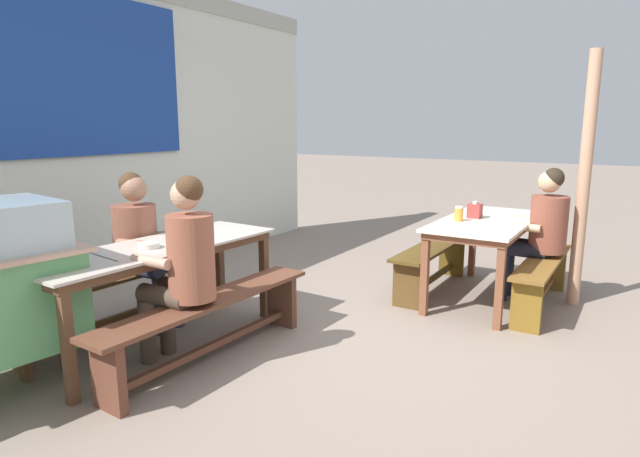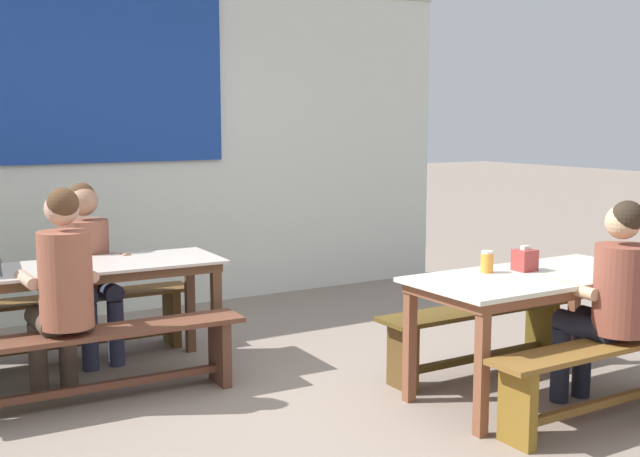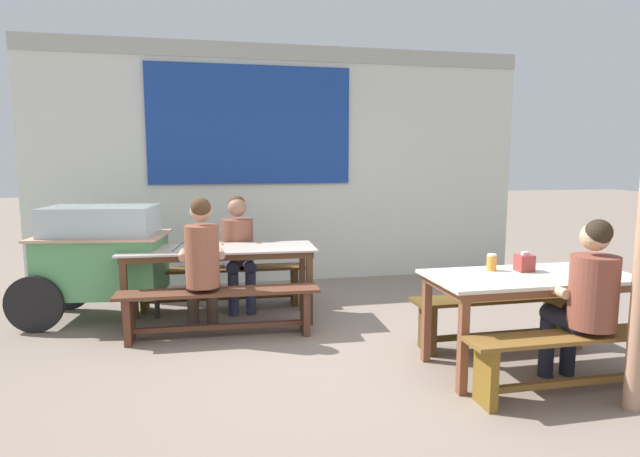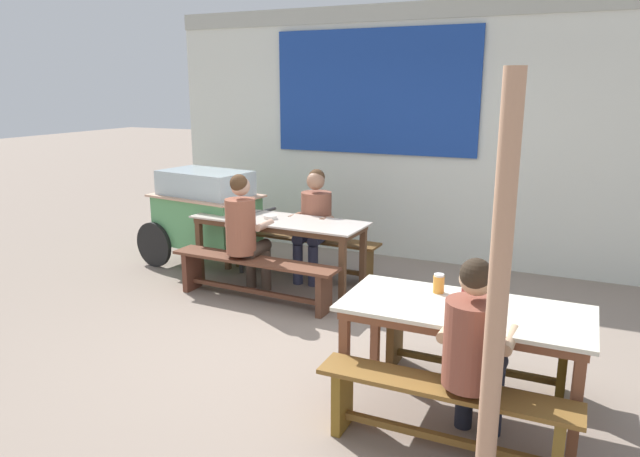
% 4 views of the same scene
% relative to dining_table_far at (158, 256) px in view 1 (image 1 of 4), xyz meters
% --- Properties ---
extents(ground_plane, '(40.00, 40.00, 0.00)m').
position_rel_dining_table_far_xyz_m(ground_plane, '(0.93, -1.22, -0.67)').
color(ground_plane, gray).
extents(backdrop_wall, '(6.42, 0.23, 3.05)m').
position_rel_dining_table_far_xyz_m(backdrop_wall, '(0.91, 1.67, 0.94)').
color(backdrop_wall, silver).
rests_on(backdrop_wall, ground_plane).
extents(dining_table_far, '(1.91, 0.71, 0.75)m').
position_rel_dining_table_far_xyz_m(dining_table_far, '(0.00, 0.00, 0.00)').
color(dining_table_far, beige).
rests_on(dining_table_far, ground_plane).
extents(dining_table_near, '(1.56, 0.73, 0.75)m').
position_rel_dining_table_far_xyz_m(dining_table_near, '(2.29, -1.72, -0.00)').
color(dining_table_near, silver).
rests_on(dining_table_near, ground_plane).
extents(bench_far_back, '(1.86, 0.37, 0.44)m').
position_rel_dining_table_far_xyz_m(bench_far_back, '(0.02, 0.50, -0.37)').
color(bench_far_back, brown).
rests_on(bench_far_back, ground_plane).
extents(bench_far_front, '(1.82, 0.37, 0.44)m').
position_rel_dining_table_far_xyz_m(bench_far_front, '(-0.02, -0.50, -0.36)').
color(bench_far_front, brown).
rests_on(bench_far_front, ground_plane).
extents(bench_near_back, '(1.45, 0.30, 0.44)m').
position_rel_dining_table_far_xyz_m(bench_near_back, '(2.29, -1.22, -0.37)').
color(bench_near_back, '#543E18').
rests_on(bench_near_back, ground_plane).
extents(bench_near_front, '(1.50, 0.26, 0.44)m').
position_rel_dining_table_far_xyz_m(bench_near_front, '(2.29, -2.22, -0.37)').
color(bench_near_front, brown).
rests_on(bench_near_front, ground_plane).
extents(person_near_front, '(0.43, 0.56, 1.23)m').
position_rel_dining_table_far_xyz_m(person_near_front, '(2.43, -2.15, 0.02)').
color(person_near_front, '#1D202C').
rests_on(person_near_front, ground_plane).
extents(person_center_facing, '(0.46, 0.55, 1.23)m').
position_rel_dining_table_far_xyz_m(person_center_facing, '(0.21, 0.43, 0.03)').
color(person_center_facing, '#2E314B').
rests_on(person_center_facing, ground_plane).
extents(person_left_back_turned, '(0.42, 0.55, 1.28)m').
position_rel_dining_table_far_xyz_m(person_left_back_turned, '(-0.16, -0.42, 0.04)').
color(person_left_back_turned, '#4C3C31').
rests_on(person_left_back_turned, ground_plane).
extents(tissue_box, '(0.12, 0.11, 0.15)m').
position_rel_dining_table_far_xyz_m(tissue_box, '(2.31, -1.60, 0.14)').
color(tissue_box, '#9E3835').
rests_on(tissue_box, dining_table_near).
extents(condiment_jar, '(0.08, 0.08, 0.13)m').
position_rel_dining_table_far_xyz_m(condiment_jar, '(2.07, -1.53, 0.14)').
color(condiment_jar, orange).
rests_on(condiment_jar, dining_table_near).
extents(soup_bowl, '(0.14, 0.14, 0.04)m').
position_rel_dining_table_far_xyz_m(soup_bowl, '(-0.09, -0.02, 0.10)').
color(soup_bowl, silver).
rests_on(soup_bowl, dining_table_far).
extents(wooden_support_post, '(0.11, 0.11, 2.21)m').
position_rel_dining_table_far_xyz_m(wooden_support_post, '(2.57, -2.45, 0.43)').
color(wooden_support_post, tan).
rests_on(wooden_support_post, ground_plane).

